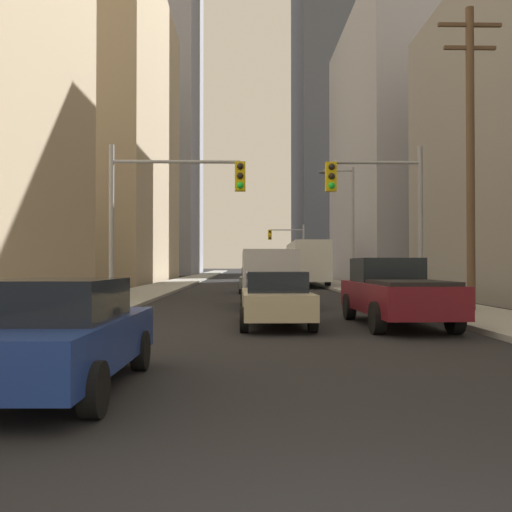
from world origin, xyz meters
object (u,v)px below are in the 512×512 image
at_px(traffic_signal_near_right, 380,200).
at_px(sedan_beige, 275,299).
at_px(pickup_truck_maroon, 395,292).
at_px(sedan_blue, 57,334).
at_px(traffic_signal_near_left, 171,198).
at_px(city_bus, 306,261).
at_px(sedan_grey, 255,280).
at_px(traffic_signal_far_right, 288,242).
at_px(cargo_van_silver, 268,275).

bearing_deg(traffic_signal_near_right, sedan_beige, -132.20).
height_order(pickup_truck_maroon, sedan_beige, pickup_truck_maroon).
height_order(sedan_blue, traffic_signal_near_left, traffic_signal_near_left).
xyz_separation_m(city_bus, pickup_truck_maroon, (-0.68, -26.96, -1.00)).
distance_m(city_bus, pickup_truck_maroon, 26.98).
bearing_deg(city_bus, traffic_signal_near_left, -108.36).
xyz_separation_m(sedan_beige, traffic_signal_near_right, (4.04, 4.45, 3.26)).
relative_size(sedan_beige, sedan_grey, 1.00).
bearing_deg(city_bus, traffic_signal_far_right, 90.61).
xyz_separation_m(sedan_grey, traffic_signal_near_left, (-3.31, -12.78, 3.32)).
relative_size(city_bus, sedan_beige, 2.73).
bearing_deg(traffic_signal_near_right, cargo_van_silver, 150.67).
distance_m(pickup_truck_maroon, sedan_blue, 10.14).
bearing_deg(traffic_signal_far_right, city_bus, -89.39).
height_order(pickup_truck_maroon, traffic_signal_near_right, traffic_signal_near_right).
height_order(traffic_signal_near_left, traffic_signal_near_right, same).
height_order(cargo_van_silver, traffic_signal_near_left, traffic_signal_near_left).
bearing_deg(city_bus, sedan_grey, -113.09).
relative_size(sedan_blue, traffic_signal_far_right, 0.71).
xyz_separation_m(sedan_beige, sedan_grey, (-0.18, 17.24, 0.00)).
height_order(pickup_truck_maroon, traffic_signal_near_left, traffic_signal_near_left).
bearing_deg(cargo_van_silver, traffic_signal_far_right, 83.98).
height_order(cargo_van_silver, sedan_beige, cargo_van_silver).
distance_m(pickup_truck_maroon, cargo_van_silver, 7.28).
relative_size(sedan_beige, traffic_signal_near_right, 0.70).
bearing_deg(sedan_blue, cargo_van_silver, 76.03).
distance_m(sedan_blue, traffic_signal_near_right, 14.35).
relative_size(sedan_grey, traffic_signal_near_right, 0.71).
xyz_separation_m(traffic_signal_near_right, traffic_signal_far_right, (-0.17, 38.13, 0.02)).
distance_m(pickup_truck_maroon, sedan_grey, 17.43).
height_order(pickup_truck_maroon, cargo_van_silver, cargo_van_silver).
xyz_separation_m(city_bus, traffic_signal_far_right, (-0.17, 15.45, 2.12)).
xyz_separation_m(sedan_blue, traffic_signal_far_right, (7.28, 49.96, 3.28)).
relative_size(cargo_van_silver, traffic_signal_far_right, 0.87).
bearing_deg(city_bus, cargo_van_silver, -100.93).
relative_size(sedan_beige, traffic_signal_near_left, 0.70).
height_order(sedan_blue, sedan_beige, same).
distance_m(city_bus, sedan_blue, 35.32).
bearing_deg(cargo_van_silver, pickup_truck_maroon, -63.29).
height_order(cargo_van_silver, traffic_signal_near_right, traffic_signal_near_right).
xyz_separation_m(city_bus, traffic_signal_near_right, (0.00, -22.68, 2.10)).
bearing_deg(city_bus, pickup_truck_maroon, -91.44).
bearing_deg(traffic_signal_near_right, pickup_truck_maroon, -99.06).
xyz_separation_m(cargo_van_silver, traffic_signal_near_right, (3.95, -2.22, 2.74)).
bearing_deg(sedan_grey, cargo_van_silver, -88.55).
xyz_separation_m(sedan_grey, traffic_signal_near_right, (4.22, -12.79, 3.26)).
distance_m(cargo_van_silver, traffic_signal_near_left, 5.06).
height_order(city_bus, sedan_beige, city_bus).
xyz_separation_m(cargo_van_silver, sedan_grey, (-0.27, 10.56, -0.52)).
xyz_separation_m(city_bus, sedan_beige, (-4.03, -27.13, -1.16)).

